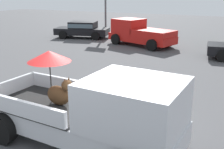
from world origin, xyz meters
TOP-DOWN VIEW (x-y plane):
  - ground_plane at (0.00, 0.00)m, footprint 80.00×80.00m
  - pickup_truck_main at (0.45, -0.02)m, footprint 5.14×2.46m
  - pickup_truck_red at (-3.41, 12.94)m, footprint 5.12×3.27m
  - parked_sedan_far at (-8.72, 13.89)m, footprint 4.61×2.81m

SIDE VIEW (x-z plane):
  - ground_plane at x=0.00m, z-range 0.00..0.00m
  - parked_sedan_far at x=-8.72m, z-range 0.08..1.41m
  - pickup_truck_red at x=-3.41m, z-range -0.03..1.77m
  - pickup_truck_main at x=0.45m, z-range -0.17..2.09m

